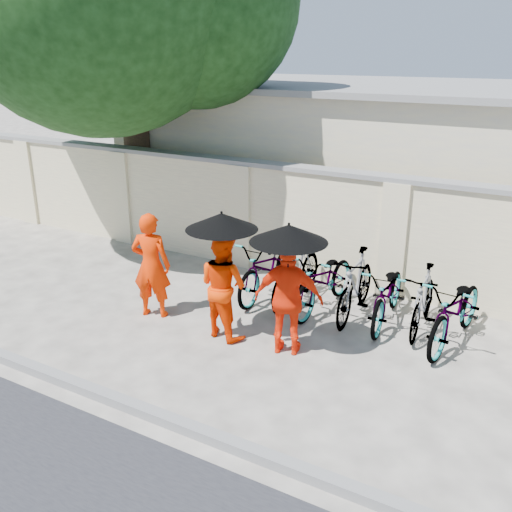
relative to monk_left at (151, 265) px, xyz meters
The scene contains 16 objects.
ground 1.44m from the monk_left, 23.83° to the right, with size 80.00×80.00×0.00m, color #B5AD9F.
kerb 2.54m from the monk_left, 63.84° to the right, with size 40.00×0.16×0.12m, color slate.
compound_wall 3.43m from the monk_left, 52.87° to the left, with size 20.00×0.30×2.00m, color beige.
building_behind 7.25m from the monk_left, 64.85° to the left, with size 14.00×6.00×3.20m, color beige.
monk_left is the anchor object (origin of this frame).
monk_center 1.35m from the monk_left, ahead, with size 0.78×0.61×1.60m, color #FF3500.
parasol_center 1.69m from the monk_left, ahead, with size 1.02×1.02×1.01m.
monk_right 2.41m from the monk_left, ahead, with size 0.95×0.40×1.63m, color #FA2A08.
parasol_right 2.61m from the monk_left, ahead, with size 1.04×1.04×0.98m.
bike_0 2.04m from the monk_left, 52.44° to the left, with size 0.69×1.97×1.04m, color gray.
bike_1 2.39m from the monk_left, 42.32° to the left, with size 0.52×1.82×1.10m, color gray.
bike_2 2.79m from the monk_left, 34.30° to the left, with size 0.67×1.92×1.01m, color gray.
bike_3 3.23m from the monk_left, 29.04° to the left, with size 0.50×1.78×1.07m, color gray.
bike_4 3.72m from the monk_left, 25.58° to the left, with size 0.64×1.83×0.96m, color gray.
bike_5 4.20m from the monk_left, 22.60° to the left, with size 0.46×1.63×0.98m, color gray.
bike_6 4.63m from the monk_left, 17.82° to the left, with size 0.69×1.98×1.04m, color gray.
Camera 1 is at (4.50, -5.94, 4.05)m, focal length 40.00 mm.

